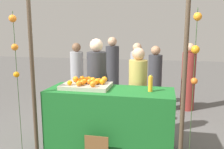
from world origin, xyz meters
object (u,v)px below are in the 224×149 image
object	(u,v)px
orange_0	(70,83)
orange_1	(93,80)
stall_counter	(110,120)
vendor_right	(138,96)
vendor_left	(97,90)
juice_bottle	(150,84)

from	to	relation	value
orange_0	orange_1	xyz separation A→B (m)	(0.29, 0.22, 0.01)
stall_counter	vendor_right	bearing A→B (deg)	57.90
vendor_right	orange_1	bearing A→B (deg)	-145.49
orange_0	vendor_left	world-z (taller)	vendor_left
stall_counter	vendor_right	xyz separation A→B (m)	(0.36, 0.57, 0.24)
orange_1	orange_0	bearing A→B (deg)	-142.49
stall_counter	juice_bottle	xyz separation A→B (m)	(0.59, 0.01, 0.59)
vendor_left	orange_0	bearing A→B (deg)	-108.37
stall_counter	vendor_left	size ratio (longest dim) A/B	1.12
orange_1	vendor_right	distance (m)	0.86
orange_0	stall_counter	bearing A→B (deg)	10.10
stall_counter	orange_0	size ratio (longest dim) A/B	24.99
vendor_left	vendor_right	world-z (taller)	vendor_left
juice_bottle	orange_0	bearing A→B (deg)	-174.57
stall_counter	juice_bottle	bearing A→B (deg)	0.73
orange_1	juice_bottle	xyz separation A→B (m)	(0.89, -0.11, 0.01)
orange_1	vendor_left	bearing A→B (deg)	98.02
stall_counter	vendor_right	size ratio (longest dim) A/B	1.22
orange_0	vendor_left	distance (m)	0.76
orange_1	juice_bottle	bearing A→B (deg)	-7.06
stall_counter	orange_0	distance (m)	0.83
vendor_left	stall_counter	bearing A→B (deg)	-57.75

